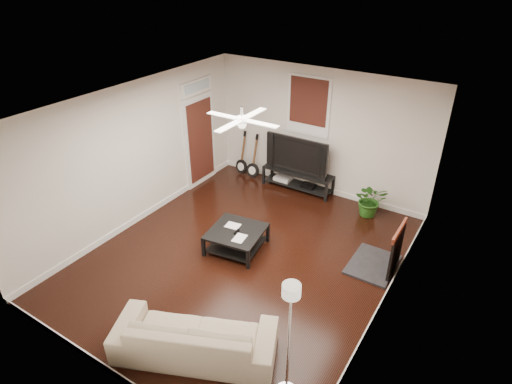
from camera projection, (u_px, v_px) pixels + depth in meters
room at (243, 189)px, 7.07m from camera, size 5.01×6.01×2.81m
brick_accent at (412, 204)px, 6.65m from camera, size 0.02×2.20×2.80m
fireplace at (385, 247)px, 7.24m from camera, size 0.80×1.10×0.92m
window_back at (308, 106)px, 9.13m from camera, size 1.00×0.06×1.30m
door_left at (200, 133)px, 9.69m from camera, size 0.08×1.00×2.50m
tv_stand at (298, 180)px, 9.86m from camera, size 1.65×0.44×0.46m
tv at (299, 154)px, 9.56m from camera, size 1.48×0.19×0.85m
coffee_table at (236, 239)px, 7.88m from camera, size 1.07×1.07×0.40m
sofa at (195, 336)px, 5.74m from camera, size 2.33×1.64×0.63m
floor_lamp at (289, 344)px, 4.91m from camera, size 0.38×0.38×1.77m
potted_plant at (370, 200)px, 8.81m from camera, size 0.83×0.79×0.73m
guitar_left at (241, 153)px, 10.41m from camera, size 0.37×0.29×1.08m
guitar_right at (253, 157)px, 10.22m from camera, size 0.35×0.25×1.08m
ceiling_fan at (242, 119)px, 6.48m from camera, size 1.24×1.24×0.32m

